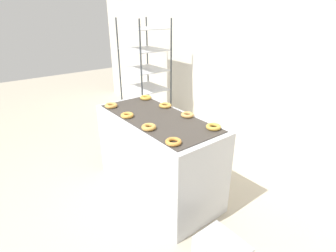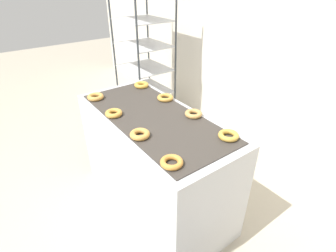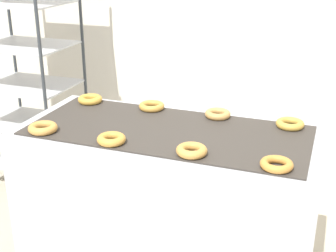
{
  "view_description": "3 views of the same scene",
  "coord_description": "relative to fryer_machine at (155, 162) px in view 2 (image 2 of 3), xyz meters",
  "views": [
    {
      "loc": [
        2.12,
        -0.91,
        2.0
      ],
      "look_at": [
        0.0,
        0.75,
        0.8
      ],
      "focal_mm": 28.0,
      "sensor_mm": 36.0,
      "label": 1
    },
    {
      "loc": [
        1.57,
        -0.4,
        1.96
      ],
      "look_at": [
        0.0,
        0.75,
        0.8
      ],
      "focal_mm": 28.0,
      "sensor_mm": 36.0,
      "label": 2
    },
    {
      "loc": [
        0.76,
        -1.48,
        1.85
      ],
      "look_at": [
        0.0,
        0.6,
        0.97
      ],
      "focal_mm": 50.0,
      "sensor_mm": 36.0,
      "label": 3
    }
  ],
  "objects": [
    {
      "name": "ground_plane",
      "position": [
        -0.0,
        -0.6,
        -0.47
      ],
      "size": [
        14.0,
        14.0,
        0.0
      ],
      "primitive_type": "plane",
      "color": "#B2A893"
    },
    {
      "name": "wall_back",
      "position": [
        -0.0,
        1.52,
        0.93
      ],
      "size": [
        8.0,
        0.05,
        2.8
      ],
      "color": "silver",
      "rests_on": "ground_plane"
    },
    {
      "name": "donut_near_right",
      "position": [
        0.58,
        -0.25,
        0.49
      ],
      "size": [
        0.14,
        0.14,
        0.04
      ],
      "primitive_type": "torus",
      "color": "#C98637",
      "rests_on": "fryer_machine"
    },
    {
      "name": "fryer_machine",
      "position": [
        0.0,
        0.0,
        0.0
      ],
      "size": [
        1.55,
        0.71,
        0.95
      ],
      "color": "#B7BABF",
      "rests_on": "ground_plane"
    },
    {
      "name": "donut_far_midright",
      "position": [
        0.19,
        0.26,
        0.49
      ],
      "size": [
        0.14,
        0.14,
        0.04
      ],
      "primitive_type": "torus",
      "color": "tan",
      "rests_on": "fryer_machine"
    },
    {
      "name": "donut_near_left",
      "position": [
        -0.59,
        -0.24,
        0.49
      ],
      "size": [
        0.15,
        0.15,
        0.04
      ],
      "primitive_type": "torus",
      "color": "#C98F43",
      "rests_on": "fryer_machine"
    },
    {
      "name": "donut_far_midleft",
      "position": [
        -0.2,
        0.26,
        0.49
      ],
      "size": [
        0.15,
        0.15,
        0.04
      ],
      "primitive_type": "torus",
      "color": "gold",
      "rests_on": "fryer_machine"
    },
    {
      "name": "donut_far_right",
      "position": [
        0.58,
        0.25,
        0.49
      ],
      "size": [
        0.15,
        0.15,
        0.04
      ],
      "primitive_type": "torus",
      "color": "gold",
      "rests_on": "fryer_machine"
    },
    {
      "name": "donut_near_midright",
      "position": [
        0.2,
        -0.24,
        0.49
      ],
      "size": [
        0.14,
        0.14,
        0.04
      ],
      "primitive_type": "torus",
      "color": "#C99042",
      "rests_on": "fryer_machine"
    },
    {
      "name": "baking_rack_cart",
      "position": [
        -1.44,
        0.8,
        0.49
      ],
      "size": [
        0.69,
        0.58,
        1.89
      ],
      "color": "#33383D",
      "rests_on": "ground_plane"
    },
    {
      "name": "donut_near_midleft",
      "position": [
        -0.2,
        -0.25,
        0.49
      ],
      "size": [
        0.14,
        0.14,
        0.04
      ],
      "primitive_type": "torus",
      "color": "gold",
      "rests_on": "fryer_machine"
    },
    {
      "name": "donut_far_left",
      "position": [
        -0.59,
        0.25,
        0.49
      ],
      "size": [
        0.14,
        0.14,
        0.04
      ],
      "primitive_type": "torus",
      "color": "gold",
      "rests_on": "fryer_machine"
    }
  ]
}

